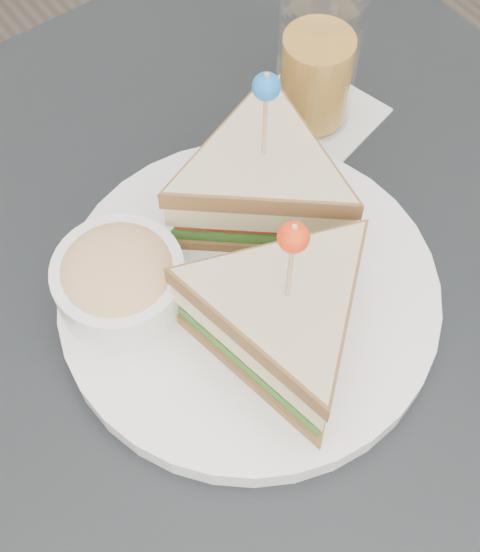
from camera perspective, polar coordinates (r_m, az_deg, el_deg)
name	(u,v)px	position (r m, az deg, el deg)	size (l,w,h in m)	color
ground_plane	(239,532)	(1.33, -0.09, -18.45)	(3.50, 3.50, 0.00)	#3F3833
table	(238,362)	(0.68, -0.17, -6.40)	(0.80, 0.80, 0.75)	black
plate_meal	(253,262)	(0.59, 0.95, 1.06)	(0.35, 0.35, 0.18)	white
drink_set	(317,67)	(0.70, 5.71, 15.16)	(0.13, 0.13, 0.14)	white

